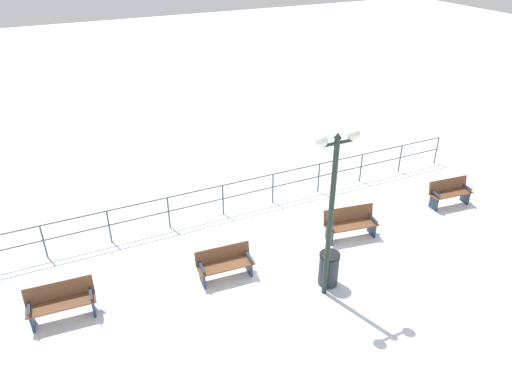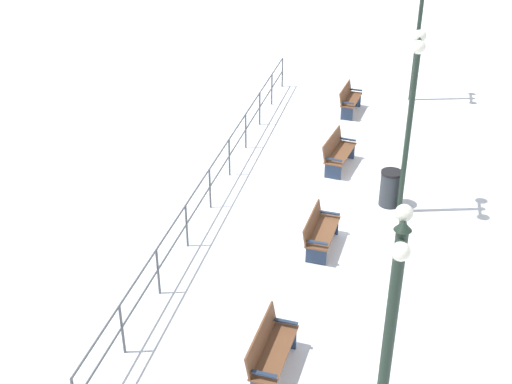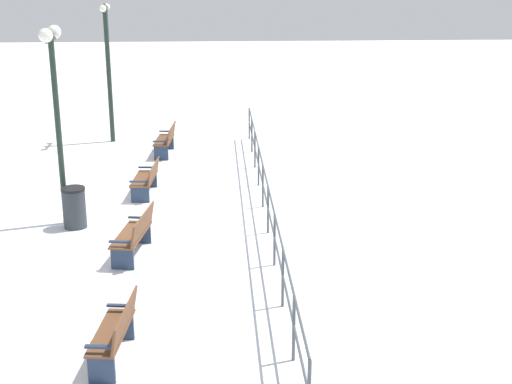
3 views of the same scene
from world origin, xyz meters
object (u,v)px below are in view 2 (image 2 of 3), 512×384
(bench_nearest, at_px, (270,350))
(lamppost_near, at_px, (389,340))
(bench_fourth, at_px, (349,99))
(lamppost_far, at_px, (421,14))
(trash_bin, at_px, (390,188))
(bench_second, at_px, (320,231))
(lamppost_middle, at_px, (413,92))
(bench_third, at_px, (338,152))

(bench_nearest, distance_m, lamppost_near, 3.49)
(bench_fourth, xyz_separation_m, lamppost_far, (1.95, 1.68, 2.50))
(trash_bin, bearing_deg, bench_second, -121.37)
(bench_nearest, distance_m, lamppost_middle, 6.90)
(lamppost_middle, bearing_deg, bench_third, 131.70)
(bench_third, height_order, lamppost_middle, lamppost_middle)
(lamppost_middle, bearing_deg, bench_nearest, -107.48)
(bench_second, relative_size, bench_third, 0.92)
(lamppost_far, height_order, trash_bin, lamppost_far)
(bench_nearest, bearing_deg, bench_fourth, 94.09)
(bench_third, xyz_separation_m, lamppost_middle, (1.81, -2.03, 2.64))
(bench_second, distance_m, bench_fourth, 8.11)
(bench_fourth, height_order, lamppost_middle, lamppost_middle)
(lamppost_near, xyz_separation_m, lamppost_far, (0.00, 15.69, 0.25))
(bench_third, height_order, trash_bin, trash_bin)
(bench_third, bearing_deg, lamppost_middle, -39.36)
(bench_third, distance_m, lamppost_far, 6.50)
(lamppost_middle, bearing_deg, bench_second, -129.49)
(trash_bin, bearing_deg, lamppost_near, -88.15)
(lamppost_near, bearing_deg, lamppost_far, 90.00)
(bench_third, relative_size, bench_fourth, 1.10)
(bench_nearest, xyz_separation_m, bench_fourth, (-0.03, 12.16, -0.00))
(bench_third, height_order, lamppost_far, lamppost_far)
(bench_third, bearing_deg, bench_second, -79.21)
(lamppost_far, relative_size, trash_bin, 4.91)
(bench_third, relative_size, lamppost_far, 0.36)
(bench_fourth, relative_size, trash_bin, 1.61)
(lamppost_near, relative_size, lamppost_far, 0.98)
(lamppost_middle, xyz_separation_m, lamppost_far, (0.00, 7.75, -0.14))
(bench_third, bearing_deg, bench_fourth, 100.92)
(bench_third, xyz_separation_m, lamppost_far, (1.81, 5.72, 2.50))
(lamppost_far, bearing_deg, lamppost_near, -90.00)
(bench_second, bearing_deg, bench_fourth, 95.99)
(bench_second, bearing_deg, trash_bin, 62.70)
(bench_nearest, relative_size, lamppost_far, 0.35)
(lamppost_far, bearing_deg, trash_bin, -92.04)
(lamppost_near, distance_m, lamppost_middle, 7.95)
(bench_third, height_order, bench_fourth, bench_third)
(bench_nearest, xyz_separation_m, lamppost_near, (1.92, -1.86, 2.24))
(bench_second, distance_m, lamppost_near, 6.56)
(trash_bin, bearing_deg, lamppost_middle, -46.19)
(bench_second, relative_size, trash_bin, 1.63)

